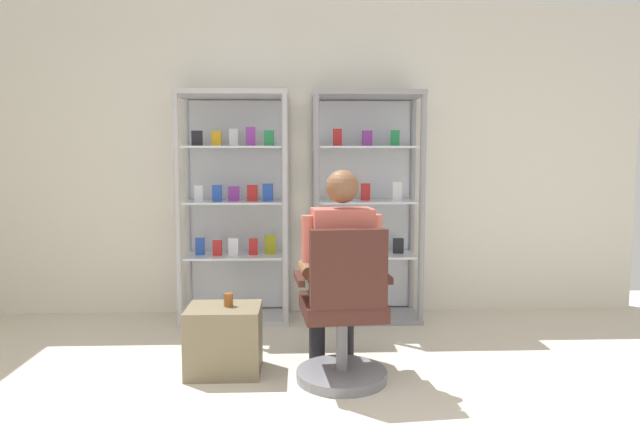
{
  "coord_description": "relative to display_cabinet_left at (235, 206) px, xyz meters",
  "views": [
    {
      "loc": [
        -0.02,
        -1.92,
        1.35
      ],
      "look_at": [
        0.12,
        1.68,
        1.0
      ],
      "focal_mm": 31.27,
      "sensor_mm": 36.0,
      "label": 1
    }
  ],
  "objects": [
    {
      "name": "display_cabinet_left",
      "position": [
        0.0,
        0.0,
        0.0
      ],
      "size": [
        0.9,
        0.45,
        1.9
      ],
      "color": "#B7B7BC",
      "rests_on": "ground"
    },
    {
      "name": "tea_glass",
      "position": [
        0.09,
        -1.22,
        -0.5
      ],
      "size": [
        0.06,
        0.06,
        0.08
      ],
      "primitive_type": "cylinder",
      "color": "brown",
      "rests_on": "storage_crate"
    },
    {
      "name": "storage_crate",
      "position": [
        0.06,
        -1.23,
        -0.75
      ],
      "size": [
        0.46,
        0.37,
        0.43
      ],
      "primitive_type": "cube",
      "color": "#72664C",
      "rests_on": "ground"
    },
    {
      "name": "seated_shopkeeper",
      "position": [
        0.78,
        -1.27,
        -0.25
      ],
      "size": [
        0.52,
        0.59,
        1.29
      ],
      "color": "black",
      "rests_on": "ground"
    },
    {
      "name": "display_cabinet_right",
      "position": [
        1.1,
        0.0,
        -0.0
      ],
      "size": [
        0.9,
        0.45,
        1.9
      ],
      "color": "gray",
      "rests_on": "ground"
    },
    {
      "name": "office_chair",
      "position": [
        0.8,
        -1.43,
        -0.57
      ],
      "size": [
        0.59,
        0.56,
        0.96
      ],
      "color": "slate",
      "rests_on": "ground"
    },
    {
      "name": "back_wall",
      "position": [
        0.55,
        0.24,
        0.39
      ],
      "size": [
        6.0,
        0.1,
        2.7
      ],
      "primitive_type": "cube",
      "color": "silver",
      "rests_on": "ground"
    }
  ]
}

